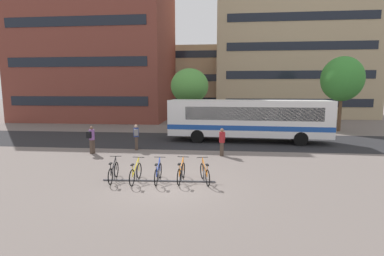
{
  "coord_description": "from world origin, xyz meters",
  "views": [
    {
      "loc": [
        1.98,
        -11.13,
        3.96
      ],
      "look_at": [
        0.46,
        4.87,
        1.76
      ],
      "focal_mm": 26.03,
      "sensor_mm": 36.0,
      "label": 1
    }
  ],
  "objects_px": {
    "parked_bicycle_orange_3": "(181,173)",
    "street_tree_1": "(342,79)",
    "parked_bicycle_black_0": "(113,172)",
    "commuter_red_pack_0": "(222,140)",
    "city_bus": "(247,119)",
    "commuter_grey_pack_2": "(136,135)",
    "street_tree_0": "(190,86)",
    "parked_bicycle_orange_4": "(205,174)",
    "parked_bicycle_blue_2": "(158,173)",
    "parked_bicycle_yellow_1": "(136,173)",
    "commuter_black_pack_1": "(92,138)"
  },
  "relations": [
    {
      "from": "parked_bicycle_orange_4",
      "to": "city_bus",
      "type": "bearing_deg",
      "value": -31.37
    },
    {
      "from": "parked_bicycle_orange_3",
      "to": "street_tree_1",
      "type": "bearing_deg",
      "value": -35.77
    },
    {
      "from": "commuter_black_pack_1",
      "to": "street_tree_0",
      "type": "relative_size",
      "value": 0.29
    },
    {
      "from": "parked_bicycle_black_0",
      "to": "street_tree_1",
      "type": "bearing_deg",
      "value": -51.15
    },
    {
      "from": "parked_bicycle_blue_2",
      "to": "parked_bicycle_orange_3",
      "type": "bearing_deg",
      "value": -83.45
    },
    {
      "from": "commuter_black_pack_1",
      "to": "parked_bicycle_yellow_1",
      "type": "bearing_deg",
      "value": -123.8
    },
    {
      "from": "commuter_black_pack_1",
      "to": "street_tree_1",
      "type": "relative_size",
      "value": 0.24
    },
    {
      "from": "parked_bicycle_yellow_1",
      "to": "street_tree_1",
      "type": "xyz_separation_m",
      "value": [
        15.19,
        16.64,
        4.61
      ]
    },
    {
      "from": "city_bus",
      "to": "commuter_red_pack_0",
      "type": "relative_size",
      "value": 7.25
    },
    {
      "from": "commuter_black_pack_1",
      "to": "street_tree_1",
      "type": "distance_m",
      "value": 23.05
    },
    {
      "from": "commuter_black_pack_1",
      "to": "parked_bicycle_orange_4",
      "type": "bearing_deg",
      "value": -107.64
    },
    {
      "from": "parked_bicycle_yellow_1",
      "to": "commuter_grey_pack_2",
      "type": "xyz_separation_m",
      "value": [
        -1.86,
        6.36,
        0.6
      ]
    },
    {
      "from": "parked_bicycle_yellow_1",
      "to": "parked_bicycle_blue_2",
      "type": "xyz_separation_m",
      "value": [
        0.96,
        0.12,
        0.0
      ]
    },
    {
      "from": "parked_bicycle_blue_2",
      "to": "commuter_grey_pack_2",
      "type": "height_order",
      "value": "commuter_grey_pack_2"
    },
    {
      "from": "commuter_grey_pack_2",
      "to": "street_tree_0",
      "type": "distance_m",
      "value": 9.63
    },
    {
      "from": "parked_bicycle_orange_3",
      "to": "city_bus",
      "type": "bearing_deg",
      "value": -17.43
    },
    {
      "from": "city_bus",
      "to": "parked_bicycle_orange_3",
      "type": "relative_size",
      "value": 7.04
    },
    {
      "from": "commuter_red_pack_0",
      "to": "commuter_grey_pack_2",
      "type": "bearing_deg",
      "value": -89.53
    },
    {
      "from": "parked_bicycle_orange_3",
      "to": "parked_bicycle_blue_2",
      "type": "bearing_deg",
      "value": 102.22
    },
    {
      "from": "parked_bicycle_black_0",
      "to": "commuter_red_pack_0",
      "type": "xyz_separation_m",
      "value": [
        4.8,
        5.21,
        0.58
      ]
    },
    {
      "from": "commuter_black_pack_1",
      "to": "parked_bicycle_blue_2",
      "type": "bearing_deg",
      "value": -117.39
    },
    {
      "from": "parked_bicycle_orange_3",
      "to": "commuter_red_pack_0",
      "type": "relative_size",
      "value": 1.03
    },
    {
      "from": "city_bus",
      "to": "commuter_grey_pack_2",
      "type": "distance_m",
      "value": 8.52
    },
    {
      "from": "parked_bicycle_orange_3",
      "to": "commuter_grey_pack_2",
      "type": "xyz_separation_m",
      "value": [
        -3.81,
        6.08,
        0.6
      ]
    },
    {
      "from": "parked_bicycle_black_0",
      "to": "commuter_red_pack_0",
      "type": "bearing_deg",
      "value": -49.38
    },
    {
      "from": "parked_bicycle_blue_2",
      "to": "parked_bicycle_orange_3",
      "type": "height_order",
      "value": "same"
    },
    {
      "from": "parked_bicycle_black_0",
      "to": "city_bus",
      "type": "bearing_deg",
      "value": -40.31
    },
    {
      "from": "city_bus",
      "to": "parked_bicycle_blue_2",
      "type": "height_order",
      "value": "city_bus"
    },
    {
      "from": "parked_bicycle_black_0",
      "to": "commuter_red_pack_0",
      "type": "distance_m",
      "value": 7.11
    },
    {
      "from": "parked_bicycle_blue_2",
      "to": "commuter_red_pack_0",
      "type": "height_order",
      "value": "commuter_red_pack_0"
    },
    {
      "from": "parked_bicycle_blue_2",
      "to": "commuter_black_pack_1",
      "type": "distance_m",
      "value": 7.28
    },
    {
      "from": "commuter_red_pack_0",
      "to": "commuter_black_pack_1",
      "type": "height_order",
      "value": "commuter_black_pack_1"
    },
    {
      "from": "commuter_black_pack_1",
      "to": "street_tree_1",
      "type": "height_order",
      "value": "street_tree_1"
    },
    {
      "from": "parked_bicycle_orange_4",
      "to": "parked_bicycle_blue_2",
      "type": "bearing_deg",
      "value": 77.94
    },
    {
      "from": "parked_bicycle_black_0",
      "to": "commuter_black_pack_1",
      "type": "distance_m",
      "value": 6.01
    },
    {
      "from": "city_bus",
      "to": "parked_bicycle_orange_4",
      "type": "bearing_deg",
      "value": 77.89
    },
    {
      "from": "street_tree_0",
      "to": "street_tree_1",
      "type": "distance_m",
      "value": 14.51
    },
    {
      "from": "city_bus",
      "to": "commuter_black_pack_1",
      "type": "xyz_separation_m",
      "value": [
        -10.03,
        -5.15,
        -0.78
      ]
    },
    {
      "from": "parked_bicycle_yellow_1",
      "to": "parked_bicycle_orange_3",
      "type": "distance_m",
      "value": 1.97
    },
    {
      "from": "parked_bicycle_orange_3",
      "to": "commuter_black_pack_1",
      "type": "height_order",
      "value": "commuter_black_pack_1"
    },
    {
      "from": "commuter_red_pack_0",
      "to": "street_tree_0",
      "type": "relative_size",
      "value": 0.28
    },
    {
      "from": "parked_bicycle_yellow_1",
      "to": "street_tree_1",
      "type": "distance_m",
      "value": 23.0
    },
    {
      "from": "city_bus",
      "to": "parked_bicycle_orange_4",
      "type": "relative_size",
      "value": 7.28
    },
    {
      "from": "parked_bicycle_yellow_1",
      "to": "commuter_red_pack_0",
      "type": "bearing_deg",
      "value": -35.01
    },
    {
      "from": "parked_bicycle_yellow_1",
      "to": "city_bus",
      "type": "bearing_deg",
      "value": -28.71
    },
    {
      "from": "parked_bicycle_orange_3",
      "to": "street_tree_0",
      "type": "height_order",
      "value": "street_tree_0"
    },
    {
      "from": "commuter_black_pack_1",
      "to": "street_tree_0",
      "type": "height_order",
      "value": "street_tree_0"
    },
    {
      "from": "street_tree_0",
      "to": "parked_bicycle_blue_2",
      "type": "bearing_deg",
      "value": -89.35
    },
    {
      "from": "parked_bicycle_blue_2",
      "to": "commuter_black_pack_1",
      "type": "bearing_deg",
      "value": 44.5
    },
    {
      "from": "parked_bicycle_black_0",
      "to": "commuter_black_pack_1",
      "type": "xyz_separation_m",
      "value": [
        -3.31,
        4.98,
        0.61
      ]
    }
  ]
}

